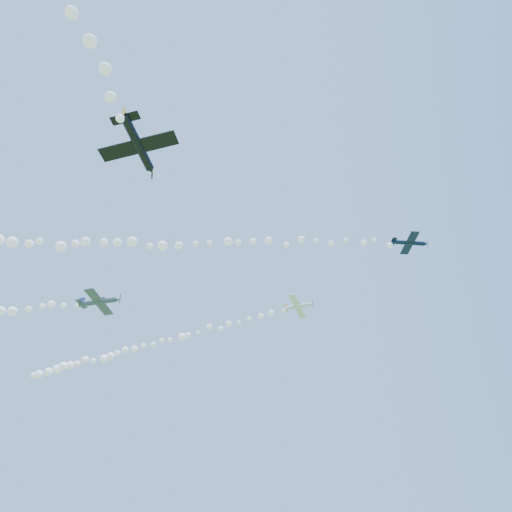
% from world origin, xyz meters
% --- Properties ---
extents(plane_white, '(6.43, 6.77, 2.57)m').
position_xyz_m(plane_white, '(6.61, 15.81, 48.50)').
color(plane_white, white).
extents(smoke_trail_white, '(68.71, 14.90, 2.79)m').
position_xyz_m(smoke_trail_white, '(-29.63, 22.65, 48.21)').
color(smoke_trail_white, white).
extents(plane_navy, '(6.14, 6.52, 2.34)m').
position_xyz_m(plane_navy, '(27.53, 1.54, 48.08)').
color(plane_navy, '#0B1633').
extents(smoke_trail_navy, '(82.30, 23.63, 2.49)m').
position_xyz_m(smoke_trail_navy, '(-15.36, -9.91, 47.90)').
color(smoke_trail_navy, white).
extents(plane_grey, '(7.65, 8.05, 2.04)m').
position_xyz_m(plane_grey, '(-23.83, -3.59, 42.12)').
color(plane_grey, '#3D4759').
extents(plane_black, '(7.79, 7.48, 2.12)m').
position_xyz_m(plane_black, '(-0.87, -33.17, 37.27)').
color(plane_black, black).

